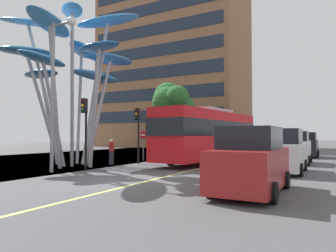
{
  "coord_description": "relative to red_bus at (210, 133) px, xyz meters",
  "views": [
    {
      "loc": [
        7.81,
        -9.78,
        1.84
      ],
      "look_at": [
        -1.79,
        7.98,
        2.5
      ],
      "focal_mm": 32.36,
      "sensor_mm": 36.0,
      "label": 1
    }
  ],
  "objects": [
    {
      "name": "tree_pavement_far",
      "position": [
        -10.05,
        13.43,
        3.82
      ],
      "size": [
        4.24,
        5.29,
        8.37
      ],
      "color": "brown",
      "rests_on": "ground"
    },
    {
      "name": "ground",
      "position": [
        -1.16,
        -9.97,
        -2.07
      ],
      "size": [
        120.0,
        240.0,
        0.1
      ],
      "color": "#4C4C4F"
    },
    {
      "name": "traffic_light_kerb_far",
      "position": [
        -3.84,
        -3.18,
        0.64
      ],
      "size": [
        0.28,
        0.42,
        3.67
      ],
      "color": "black",
      "rests_on": "ground"
    },
    {
      "name": "car_side_street",
      "position": [
        5.4,
        9.07,
        -1.0
      ],
      "size": [
        2.06,
        4.24,
        2.15
      ],
      "color": "black",
      "rests_on": "ground"
    },
    {
      "name": "car_parked_mid",
      "position": [
        5.22,
        -3.56,
        -0.99
      ],
      "size": [
        2.04,
        4.12,
        2.2
      ],
      "color": "silver",
      "rests_on": "ground"
    },
    {
      "name": "leaf_sculpture",
      "position": [
        -6.98,
        -6.1,
        4.8
      ],
      "size": [
        9.32,
        9.24,
        9.57
      ],
      "color": "#9EA0A5",
      "rests_on": "ground"
    },
    {
      "name": "tree_pavement_near",
      "position": [
        -8.63,
        11.36,
        3.47
      ],
      "size": [
        4.94,
        4.3,
        7.64
      ],
      "color": "brown",
      "rests_on": "ground"
    },
    {
      "name": "no_entry_sign",
      "position": [
        -4.97,
        -0.77,
        -0.54
      ],
      "size": [
        0.6,
        0.12,
        2.21
      ],
      "color": "gray",
      "rests_on": "ground"
    },
    {
      "name": "street_lamp",
      "position": [
        -4.76,
        -9.03,
        2.89
      ],
      "size": [
        1.6,
        0.44,
        7.72
      ],
      "color": "gray",
      "rests_on": "ground"
    },
    {
      "name": "traffic_light_kerb_near",
      "position": [
        -4.53,
        -7.33,
        0.79
      ],
      "size": [
        0.28,
        0.42,
        3.9
      ],
      "color": "black",
      "rests_on": "ground"
    },
    {
      "name": "backdrop_building",
      "position": [
        -16.78,
        27.17,
        11.54
      ],
      "size": [
        24.02,
        13.79,
        27.11
      ],
      "color": "#8E6042",
      "rests_on": "ground"
    },
    {
      "name": "pedestrian",
      "position": [
        -5.03,
        -4.39,
        -1.21
      ],
      "size": [
        0.34,
        0.34,
        1.63
      ],
      "color": "#2D3342",
      "rests_on": "ground"
    },
    {
      "name": "traffic_light_island_mid",
      "position": [
        -4.16,
        3.6,
        0.54
      ],
      "size": [
        0.28,
        0.42,
        3.53
      ],
      "color": "black",
      "rests_on": "ground"
    },
    {
      "name": "car_parked_far",
      "position": [
        5.18,
        2.1,
        -1.01
      ],
      "size": [
        2.06,
        3.81,
        2.15
      ],
      "color": "silver",
      "rests_on": "ground"
    },
    {
      "name": "car_parked_near",
      "position": [
        5.08,
        -9.83,
        -1.02
      ],
      "size": [
        2.0,
        4.32,
        2.13
      ],
      "color": "maroon",
      "rests_on": "ground"
    },
    {
      "name": "red_bus",
      "position": [
        0.0,
        0.0,
        0.0
      ],
      "size": [
        3.56,
        11.33,
        3.7
      ],
      "color": "red",
      "rests_on": "ground"
    }
  ]
}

